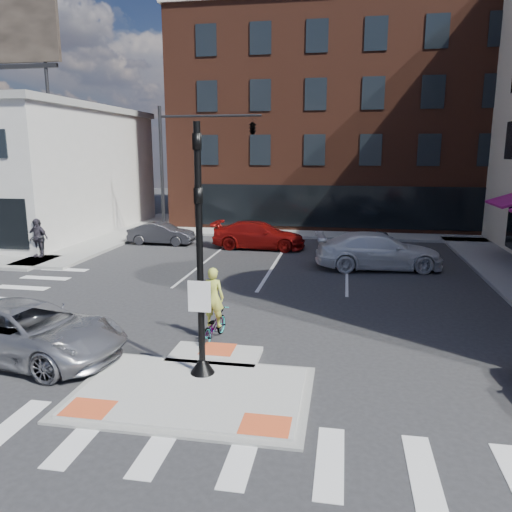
% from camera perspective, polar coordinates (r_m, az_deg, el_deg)
% --- Properties ---
extents(ground, '(120.00, 120.00, 0.00)m').
position_cam_1_polar(ground, '(12.36, -6.64, -14.37)').
color(ground, '#28282B').
rests_on(ground, ground).
extents(refuge_island, '(5.40, 4.65, 0.13)m').
position_cam_1_polar(refuge_island, '(12.11, -7.01, -14.68)').
color(refuge_island, gray).
rests_on(refuge_island, ground).
extents(sidewalk_n, '(26.00, 3.00, 0.15)m').
position_cam_1_polar(sidewalk_n, '(33.02, 9.48, 2.41)').
color(sidewalk_n, gray).
rests_on(sidewalk_n, ground).
extents(building_n, '(24.40, 18.40, 15.50)m').
position_cam_1_polar(building_n, '(42.64, 10.05, 14.93)').
color(building_n, '#4B2317').
rests_on(building_n, ground).
extents(building_far_left, '(10.00, 12.00, 10.00)m').
position_cam_1_polar(building_far_left, '(63.01, 3.54, 11.52)').
color(building_far_left, slate).
rests_on(building_far_left, ground).
extents(building_far_right, '(12.00, 12.00, 12.00)m').
position_cam_1_polar(building_far_right, '(64.83, 15.52, 12.01)').
color(building_far_right, brown).
rests_on(building_far_right, ground).
extents(signal_pole, '(0.60, 0.60, 5.98)m').
position_cam_1_polar(signal_pole, '(11.87, -6.37, -3.29)').
color(signal_pole, black).
rests_on(signal_pole, refuge_island).
extents(mast_arm_signal, '(6.10, 2.24, 8.00)m').
position_cam_1_polar(mast_arm_signal, '(29.38, -3.29, 13.39)').
color(mast_arm_signal, black).
rests_on(mast_arm_signal, ground).
extents(silver_suv, '(5.73, 3.26, 1.51)m').
position_cam_1_polar(silver_suv, '(14.73, -24.68, -7.83)').
color(silver_suv, '#9E9FA5').
rests_on(silver_suv, ground).
extents(white_pickup, '(6.13, 3.17, 1.70)m').
position_cam_1_polar(white_pickup, '(24.08, 13.81, 0.57)').
color(white_pickup, white).
rests_on(white_pickup, ground).
extents(bg_car_dark, '(3.88, 1.38, 1.28)m').
position_cam_1_polar(bg_car_dark, '(30.14, -10.75, 2.54)').
color(bg_car_dark, '#27282D').
rests_on(bg_car_dark, ground).
extents(bg_car_silver, '(2.10, 4.30, 1.41)m').
position_cam_1_polar(bg_car_silver, '(27.01, 13.58, 1.48)').
color(bg_car_silver, '#A8A9AF').
rests_on(bg_car_silver, ground).
extents(bg_car_red, '(5.31, 2.30, 1.52)m').
position_cam_1_polar(bg_car_red, '(28.30, 0.32, 2.39)').
color(bg_car_red, maroon).
rests_on(bg_car_red, ground).
extents(cyclist, '(0.80, 1.80, 2.20)m').
position_cam_1_polar(cyclist, '(14.65, -4.87, -6.89)').
color(cyclist, '#3F3F44').
rests_on(cyclist, ground).
extents(pedestrian_a, '(1.18, 1.17, 1.92)m').
position_cam_1_polar(pedestrian_a, '(27.62, -23.69, 1.88)').
color(pedestrian_a, black).
rests_on(pedestrian_a, sidewalk_nw).
extents(pedestrian_b, '(1.19, 0.58, 1.97)m').
position_cam_1_polar(pedestrian_b, '(27.61, -23.69, 1.93)').
color(pedestrian_b, '#332F39').
rests_on(pedestrian_b, sidewalk_nw).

